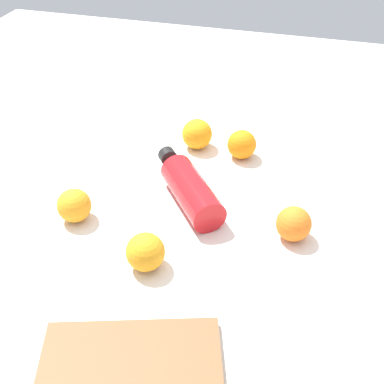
{
  "coord_description": "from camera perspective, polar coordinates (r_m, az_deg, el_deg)",
  "views": [
    {
      "loc": [
        0.2,
        -0.81,
        0.72
      ],
      "look_at": [
        -0.04,
        0.04,
        0.04
      ],
      "focal_mm": 46.49,
      "sensor_mm": 36.0,
      "label": 1
    }
  ],
  "objects": [
    {
      "name": "water_bottle",
      "position": [
        1.14,
        -0.49,
        0.73
      ],
      "size": [
        0.22,
        0.25,
        0.08
      ],
      "rotation": [
        0.0,
        0.0,
        2.24
      ],
      "color": "red",
      "rests_on": "ground_plane"
    },
    {
      "name": "ground_plane",
      "position": [
        1.1,
        1.33,
        -3.12
      ],
      "size": [
        2.4,
        2.4,
        0.0
      ],
      "primitive_type": "plane",
      "color": "silver"
    },
    {
      "name": "orange_2",
      "position": [
        1.11,
        -13.36,
        -1.52
      ],
      "size": [
        0.08,
        0.08,
        0.08
      ],
      "primitive_type": "sphere",
      "color": "orange",
      "rests_on": "ground_plane"
    },
    {
      "name": "cutting_board",
      "position": [
        0.85,
        -7.08,
        -19.63
      ],
      "size": [
        0.34,
        0.27,
        0.02
      ],
      "primitive_type": "cube",
      "rotation": [
        0.0,
        0.0,
        0.31
      ],
      "color": "brown",
      "rests_on": "ground_plane"
    },
    {
      "name": "orange_4",
      "position": [
        1.32,
        0.58,
        6.67
      ],
      "size": [
        0.08,
        0.08,
        0.08
      ],
      "primitive_type": "sphere",
      "color": "orange",
      "rests_on": "ground_plane"
    },
    {
      "name": "orange_1",
      "position": [
        1.29,
        5.73,
        5.45
      ],
      "size": [
        0.08,
        0.08,
        0.08
      ],
      "primitive_type": "sphere",
      "color": "orange",
      "rests_on": "ground_plane"
    },
    {
      "name": "orange_0",
      "position": [
        0.98,
        -5.37,
        -6.87
      ],
      "size": [
        0.08,
        0.08,
        0.08
      ],
      "primitive_type": "sphere",
      "color": "orange",
      "rests_on": "ground_plane"
    },
    {
      "name": "orange_3",
      "position": [
        1.06,
        11.58,
        -3.59
      ],
      "size": [
        0.07,
        0.07,
        0.07
      ],
      "primitive_type": "sphere",
      "color": "orange",
      "rests_on": "ground_plane"
    }
  ]
}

